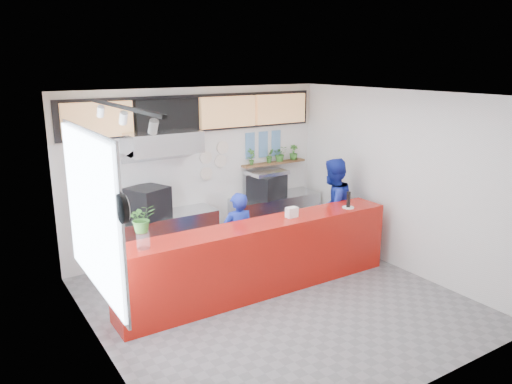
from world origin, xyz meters
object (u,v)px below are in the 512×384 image
staff_center (238,238)px  service_counter (261,258)px  espresso_machine (267,186)px  pepper_mill (348,199)px  staff_right (332,208)px  panini_oven (148,202)px

staff_center → service_counter: bearing=105.9°
service_counter → espresso_machine: 2.30m
espresso_machine → pepper_mill: 1.93m
service_counter → staff_right: 1.99m
espresso_machine → staff_right: staff_right is taller
staff_center → espresso_machine: bearing=-132.4°
service_counter → panini_oven: size_ratio=7.89×
service_counter → staff_center: size_ratio=3.07×
pepper_mill → panini_oven: bearing=145.2°
service_counter → staff_center: (-0.10, 0.52, 0.18)m
pepper_mill → service_counter: bearing=176.7°
espresso_machine → pepper_mill: bearing=-102.0°
staff_center → pepper_mill: 1.92m
panini_oven → staff_right: size_ratio=0.32×
service_counter → staff_right: size_ratio=2.51×
service_counter → panini_oven: 2.19m
service_counter → pepper_mill: bearing=-3.3°
panini_oven → staff_right: 3.22m
espresso_machine → pepper_mill: size_ratio=2.72×
pepper_mill → staff_right: bearing=70.3°
panini_oven → pepper_mill: 3.32m
service_counter → staff_center: bearing=100.5°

